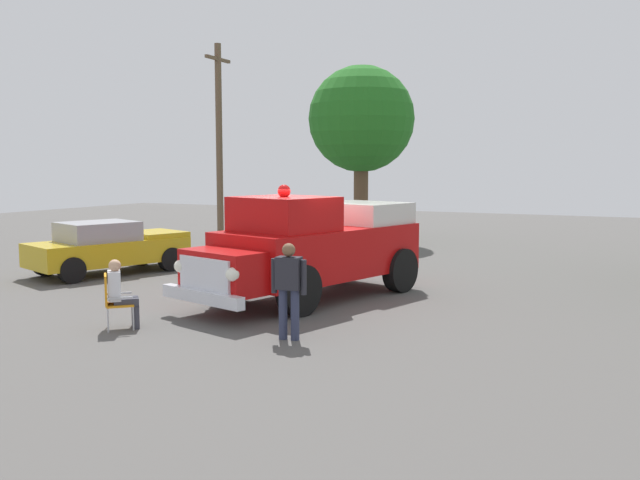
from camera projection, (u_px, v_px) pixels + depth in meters
The scene contains 11 objects.
ground_plane at pixel (300, 299), 15.31m from camera, with size 60.00×60.00×0.00m, color #514F4C.
vintage_fire_truck at pixel (313, 246), 15.28m from camera, with size 3.76×6.32×2.59m.
classic_hot_rod at pixel (110, 247), 18.92m from camera, with size 3.21×4.73×1.46m.
lawn_chair_near_truck at pixel (113, 298), 12.44m from camera, with size 0.69×0.69×1.02m.
lawn_chair_by_car at pixel (221, 257), 18.06m from camera, with size 0.62×0.62×1.02m.
lawn_chair_spare at pixel (227, 251), 19.34m from camera, with size 0.63×0.63×1.02m.
spectator_seated at pixel (120, 291), 12.47m from camera, with size 0.64×0.64×1.29m.
spectator_standing at pixel (289, 284), 11.66m from camera, with size 0.65×0.32×1.68m.
oak_tree_right at pixel (361, 120), 26.54m from camera, with size 4.13×4.13×6.87m.
utility_pole at pixel (219, 139), 27.17m from camera, with size 0.26×1.70×7.77m.
traffic_cone at pixel (213, 275), 16.80m from camera, with size 0.40×0.40×0.64m.
Camera 1 is at (-6.97, 13.37, 2.98)m, focal length 38.27 mm.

